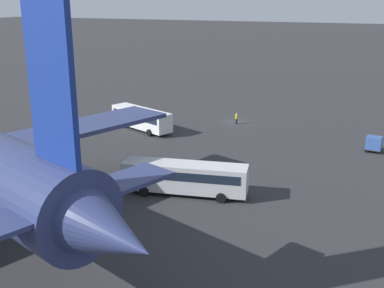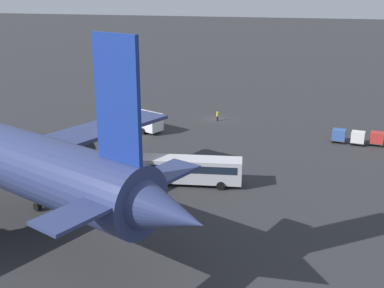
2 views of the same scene
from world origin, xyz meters
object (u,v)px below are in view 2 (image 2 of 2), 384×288
(shuttle_bus_near, at_px, (134,118))
(cargo_cart_red, at_px, (377,138))
(shuttle_bus_far, at_px, (189,169))
(cargo_cart_blue, at_px, (339,135))
(worker_person, at_px, (217,116))
(cargo_cart_white, at_px, (358,137))

(shuttle_bus_near, xyz_separation_m, cargo_cart_red, (-38.26, -1.27, -0.71))
(shuttle_bus_far, height_order, cargo_cart_blue, shuttle_bus_far)
(shuttle_bus_near, relative_size, worker_person, 6.43)
(cargo_cart_red, bearing_deg, shuttle_bus_far, 43.24)
(cargo_cart_blue, bearing_deg, shuttle_bus_near, 2.18)
(shuttle_bus_near, bearing_deg, cargo_cart_red, -154.32)
(cargo_cart_red, bearing_deg, worker_person, -15.58)
(worker_person, xyz_separation_m, cargo_cart_red, (-25.91, 7.22, 0.32))
(worker_person, relative_size, cargo_cart_white, 0.79)
(shuttle_bus_near, distance_m, cargo_cart_white, 35.57)
(cargo_cart_white, xyz_separation_m, cargo_cart_blue, (2.71, -0.44, 0.00))
(shuttle_bus_near, height_order, cargo_cart_red, shuttle_bus_near)
(worker_person, bearing_deg, shuttle_bus_near, 34.51)
(worker_person, xyz_separation_m, cargo_cart_blue, (-20.49, 7.24, 0.32))
(shuttle_bus_far, bearing_deg, shuttle_bus_near, -62.36)
(worker_person, height_order, cargo_cart_white, cargo_cart_white)
(shuttle_bus_far, distance_m, cargo_cart_red, 31.55)
(cargo_cart_white, bearing_deg, cargo_cart_red, -170.39)
(cargo_cart_white, bearing_deg, worker_person, -18.32)
(shuttle_bus_far, relative_size, cargo_cart_red, 5.85)
(shuttle_bus_near, xyz_separation_m, worker_person, (-12.35, -8.49, -1.04))
(shuttle_bus_near, xyz_separation_m, shuttle_bus_far, (-15.28, 20.34, 0.05))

